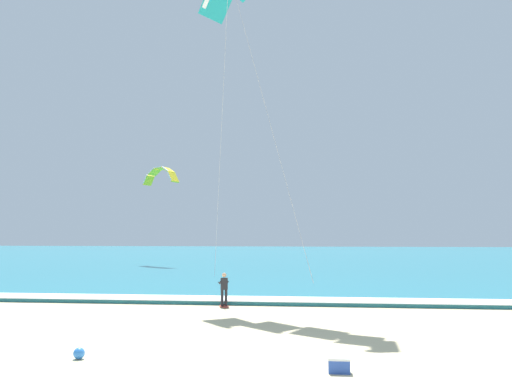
{
  "coord_description": "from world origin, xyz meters",
  "views": [
    {
      "loc": [
        1.95,
        -15.78,
        3.66
      ],
      "look_at": [
        -1.62,
        16.04,
        6.12
      ],
      "focal_mm": 38.09,
      "sensor_mm": 36.0,
      "label": 1
    }
  ],
  "objects_px": {
    "kitesurfer": "(224,288)",
    "kite_distant": "(161,174)",
    "surfboard": "(224,306)",
    "beach_ball": "(79,353)",
    "cooler_box": "(339,365)"
  },
  "relations": [
    {
      "from": "kitesurfer",
      "to": "cooler_box",
      "type": "height_order",
      "value": "kitesurfer"
    },
    {
      "from": "kitesurfer",
      "to": "kite_distant",
      "type": "height_order",
      "value": "kite_distant"
    },
    {
      "from": "surfboard",
      "to": "beach_ball",
      "type": "height_order",
      "value": "beach_ball"
    },
    {
      "from": "kite_distant",
      "to": "cooler_box",
      "type": "distance_m",
      "value": 49.67
    },
    {
      "from": "cooler_box",
      "to": "kite_distant",
      "type": "bearing_deg",
      "value": 111.98
    },
    {
      "from": "kite_distant",
      "to": "cooler_box",
      "type": "xyz_separation_m",
      "value": [
        18.19,
        -45.06,
        -10.29
      ]
    },
    {
      "from": "kite_distant",
      "to": "beach_ball",
      "type": "relative_size",
      "value": 15.09
    },
    {
      "from": "kitesurfer",
      "to": "beach_ball",
      "type": "relative_size",
      "value": 5.03
    },
    {
      "from": "kite_distant",
      "to": "cooler_box",
      "type": "height_order",
      "value": "kite_distant"
    },
    {
      "from": "surfboard",
      "to": "beach_ball",
      "type": "distance_m",
      "value": 11.98
    },
    {
      "from": "surfboard",
      "to": "kitesurfer",
      "type": "relative_size",
      "value": 0.87
    },
    {
      "from": "kitesurfer",
      "to": "kite_distant",
      "type": "bearing_deg",
      "value": 111.7
    },
    {
      "from": "kitesurfer",
      "to": "cooler_box",
      "type": "bearing_deg",
      "value": -67.3
    },
    {
      "from": "surfboard",
      "to": "kitesurfer",
      "type": "distance_m",
      "value": 0.91
    },
    {
      "from": "surfboard",
      "to": "kitesurfer",
      "type": "bearing_deg",
      "value": 107.85
    }
  ]
}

